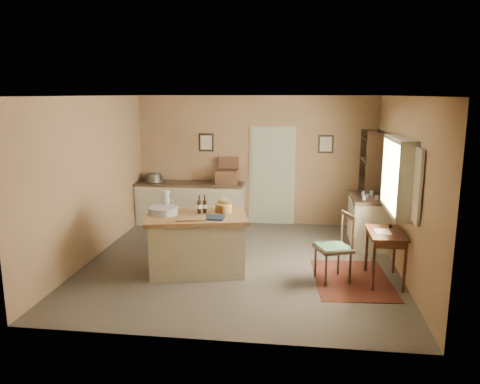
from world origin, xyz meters
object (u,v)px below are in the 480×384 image
object	(u,v)px
sideboard	(191,202)
right_cabinet	(368,220)
shelving_unit	(373,184)
desk_chair	(333,248)
work_island	(197,241)
writing_desk	(386,239)

from	to	relation	value
sideboard	right_cabinet	distance (m)	3.65
shelving_unit	desk_chair	bearing A→B (deg)	-109.77
work_island	shelving_unit	xyz separation A→B (m)	(2.99, 2.39, 0.54)
work_island	desk_chair	xyz separation A→B (m)	(2.08, -0.14, 0.02)
sideboard	shelving_unit	world-z (taller)	shelving_unit
writing_desk	shelving_unit	size ratio (longest dim) A/B	0.40
sideboard	writing_desk	distance (m)	4.46
work_island	desk_chair	size ratio (longest dim) A/B	1.69
writing_desk	desk_chair	bearing A→B (deg)	-174.96
writing_desk	desk_chair	world-z (taller)	desk_chair
desk_chair	work_island	bearing A→B (deg)	155.10
sideboard	desk_chair	bearing A→B (deg)	-44.87
work_island	shelving_unit	distance (m)	3.86
desk_chair	shelving_unit	bearing A→B (deg)	49.07
desk_chair	right_cabinet	distance (m)	2.02
sideboard	desk_chair	distance (m)	3.93
right_cabinet	desk_chair	bearing A→B (deg)	-111.86
right_cabinet	shelving_unit	distance (m)	0.87
work_island	right_cabinet	distance (m)	3.33
writing_desk	right_cabinet	distance (m)	1.82
desk_chair	right_cabinet	world-z (taller)	desk_chair
desk_chair	right_cabinet	xyz separation A→B (m)	(0.75, 1.88, -0.05)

